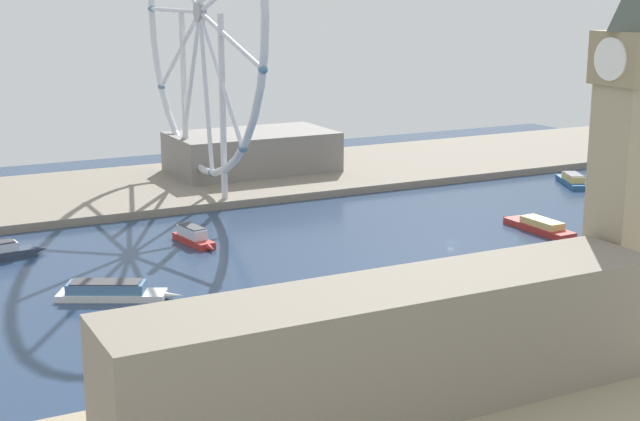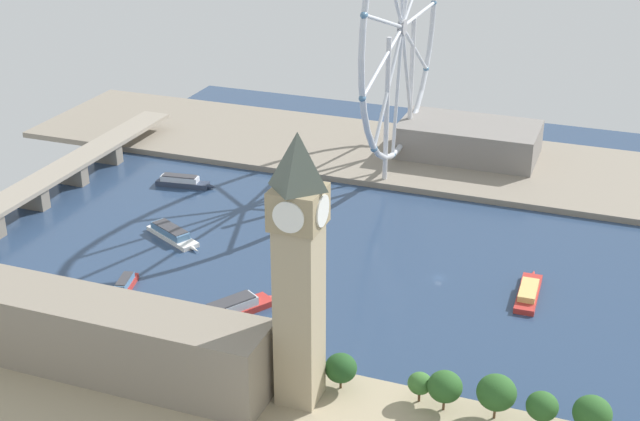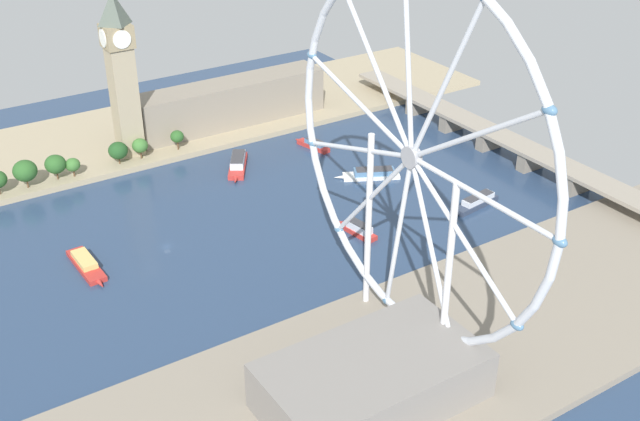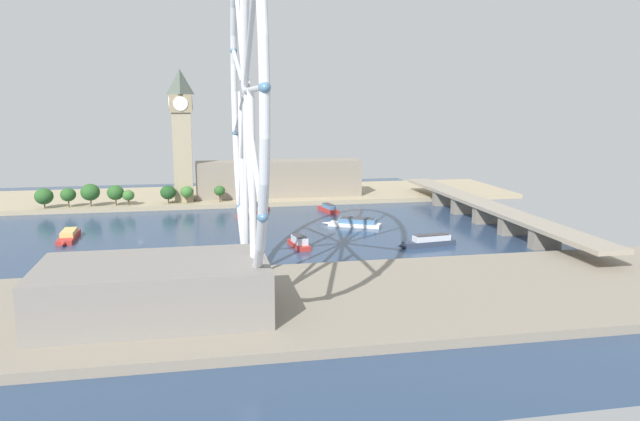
# 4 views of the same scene
# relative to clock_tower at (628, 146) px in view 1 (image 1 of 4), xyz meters

# --- Properties ---
(ground_plane) EXTENTS (416.68, 416.68, 0.00)m
(ground_plane) POSITION_rel_clock_tower_xyz_m (95.95, -20.95, -48.49)
(ground_plane) COLOR navy
(riverbank_right) EXTENTS (90.00, 520.00, 3.00)m
(riverbank_right) POSITION_rel_clock_tower_xyz_m (219.29, -20.95, -46.99)
(riverbank_right) COLOR gray
(riverbank_right) RESTS_ON ground_plane
(clock_tower) EXTENTS (15.23, 15.23, 87.35)m
(clock_tower) POSITION_rel_clock_tower_xyz_m (0.00, 0.00, 0.00)
(clock_tower) COLOR tan
(clock_tower) RESTS_ON riverbank_left
(parliament_block) EXTENTS (22.00, 115.07, 25.19)m
(parliament_block) POSITION_rel_clock_tower_xyz_m (-8.63, 65.54, -32.89)
(parliament_block) COLOR gray
(parliament_block) RESTS_ON riverbank_left
(ferris_wheel) EXTENTS (131.10, 3.20, 135.84)m
(ferris_wheel) POSITION_rel_clock_tower_xyz_m (202.71, 26.94, 24.74)
(ferris_wheel) COLOR silver
(ferris_wheel) RESTS_ON riverbank_right
(riverside_hall) EXTENTS (40.60, 71.45, 17.36)m
(riverside_hall) POSITION_rel_clock_tower_xyz_m (227.54, -4.77, -36.80)
(riverside_hall) COLOR gray
(riverside_hall) RESTS_ON riverbank_right
(tour_boat_0) EXTENTS (20.56, 32.72, 4.98)m
(tour_boat_0) POSITION_rel_clock_tower_xyz_m (90.18, 95.93, -46.35)
(tour_boat_0) COLOR white
(tour_boat_0) RESTS_ON ground_plane
(tour_boat_1) EXTENTS (25.17, 9.78, 5.27)m
(tour_boat_1) POSITION_rel_clock_tower_xyz_m (42.28, 90.06, -46.39)
(tour_boat_1) COLOR #B22D28
(tour_boat_1) RESTS_ON ground_plane
(tour_boat_4) EXTENTS (32.49, 23.07, 6.42)m
(tour_boat_4) POSITION_rel_clock_tower_xyz_m (42.27, 42.82, -45.83)
(tour_boat_4) COLOR #B22D28
(tour_boat_4) RESTS_ON ground_plane
(tour_boat_5) EXTENTS (28.84, 17.43, 5.25)m
(tour_boat_5) POSITION_rel_clock_tower_xyz_m (148.63, -121.05, -46.40)
(tour_boat_5) COLOR #235684
(tour_boat_5) RESTS_ON ground_plane
(tour_boat_6) EXTENTS (34.66, 8.36, 4.60)m
(tour_boat_6) POSITION_rel_clock_tower_xyz_m (93.69, -56.52, -46.63)
(tour_boat_6) COLOR #B22D28
(tour_boat_6) RESTS_ON ground_plane
(tour_boat_7) EXTENTS (23.63, 8.67, 5.94)m
(tour_boat_7) POSITION_rel_clock_tower_xyz_m (133.04, 56.72, -46.04)
(tour_boat_7) COLOR #B22D28
(tour_boat_7) RESTS_ON ground_plane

